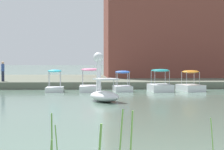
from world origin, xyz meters
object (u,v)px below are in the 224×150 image
(pedal_boat_orange, at_px, (190,85))
(swan_boat, at_px, (103,90))
(pedal_boat_cyan, at_px, (55,86))
(person_on_path, at_px, (3,71))
(pedal_boat_teal, at_px, (160,85))
(pedal_boat_blue, at_px, (123,86))
(pedal_boat_pink, at_px, (90,85))

(pedal_boat_orange, bearing_deg, swan_boat, -131.57)
(pedal_boat_cyan, height_order, person_on_path, person_on_path)
(swan_boat, xyz_separation_m, pedal_boat_teal, (4.15, 7.06, -0.10))
(swan_boat, xyz_separation_m, pedal_boat_blue, (1.48, 7.08, -0.17))
(pedal_boat_blue, distance_m, pedal_boat_pink, 2.28)
(swan_boat, bearing_deg, pedal_boat_cyan, 115.20)
(swan_boat, bearing_deg, pedal_boat_blue, 78.19)
(pedal_boat_orange, distance_m, pedal_boat_pink, 7.15)
(pedal_boat_teal, xyz_separation_m, person_on_path, (-11.90, 3.59, 0.89))
(swan_boat, xyz_separation_m, pedal_boat_orange, (6.35, 7.16, -0.16))
(pedal_boat_teal, xyz_separation_m, pedal_boat_cyan, (-7.44, -0.07, -0.05))
(pedal_boat_blue, bearing_deg, pedal_boat_cyan, -178.86)
(pedal_boat_pink, relative_size, person_on_path, 1.50)
(swan_boat, height_order, person_on_path, swan_boat)
(pedal_boat_teal, distance_m, pedal_boat_blue, 2.67)
(pedal_boat_orange, bearing_deg, pedal_boat_pink, -179.34)
(pedal_boat_cyan, bearing_deg, pedal_boat_teal, 0.52)
(pedal_boat_teal, relative_size, pedal_boat_cyan, 1.24)
(pedal_boat_teal, bearing_deg, person_on_path, 163.21)
(pedal_boat_cyan, distance_m, person_on_path, 5.85)
(pedal_boat_blue, relative_size, pedal_boat_cyan, 1.00)
(pedal_boat_blue, relative_size, person_on_path, 1.24)
(pedal_boat_orange, distance_m, pedal_boat_cyan, 9.64)
(pedal_boat_pink, xyz_separation_m, person_on_path, (-6.95, 3.57, 0.92))
(pedal_boat_teal, height_order, pedal_boat_pink, pedal_boat_pink)
(pedal_boat_orange, relative_size, pedal_boat_cyan, 1.22)
(pedal_boat_blue, bearing_deg, person_on_path, 158.90)
(pedal_boat_orange, height_order, person_on_path, person_on_path)
(swan_boat, relative_size, pedal_boat_pink, 1.14)
(swan_boat, relative_size, pedal_boat_orange, 1.14)
(pedal_boat_blue, height_order, pedal_boat_pink, pedal_boat_pink)
(pedal_boat_teal, relative_size, person_on_path, 1.54)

